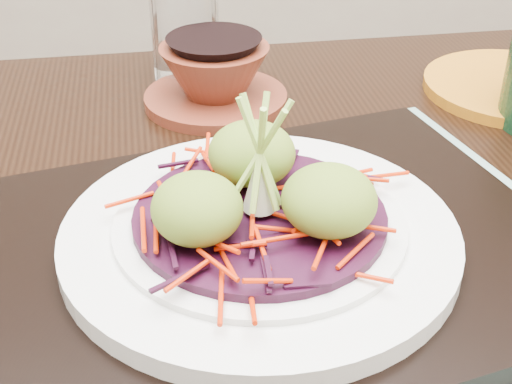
{
  "coord_description": "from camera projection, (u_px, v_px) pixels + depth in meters",
  "views": [
    {
      "loc": [
        -0.03,
        -0.46,
        1.03
      ],
      "look_at": [
        0.02,
        -0.06,
        0.78
      ],
      "focal_mm": 50.0,
      "sensor_mm": 36.0,
      "label": 1
    }
  ],
  "objects": [
    {
      "name": "dining_table",
      "position": [
        269.0,
        339.0,
        0.56
      ],
      "size": [
        1.21,
        0.84,
        0.73
      ],
      "rotation": [
        0.0,
        0.0,
        0.05
      ],
      "color": "black",
      "rests_on": "ground"
    },
    {
      "name": "placemat",
      "position": [
        259.0,
        268.0,
        0.48
      ],
      "size": [
        0.53,
        0.46,
        0.0
      ],
      "primitive_type": "cube",
      "rotation": [
        0.0,
        0.0,
        0.24
      ],
      "color": "gray",
      "rests_on": "dining_table"
    },
    {
      "name": "serving_tray",
      "position": [
        260.0,
        255.0,
        0.47
      ],
      "size": [
        0.46,
        0.39,
        0.02
      ],
      "primitive_type": "cube",
      "rotation": [
        0.0,
        0.0,
        0.24
      ],
      "color": "black",
      "rests_on": "placemat"
    },
    {
      "name": "white_plate",
      "position": [
        260.0,
        233.0,
        0.46
      ],
      "size": [
        0.26,
        0.26,
        0.02
      ],
      "color": "silver",
      "rests_on": "serving_tray"
    },
    {
      "name": "cabbage_bed",
      "position": [
        260.0,
        217.0,
        0.46
      ],
      "size": [
        0.16,
        0.16,
        0.01
      ],
      "primitive_type": "cylinder",
      "color": "black",
      "rests_on": "white_plate"
    },
    {
      "name": "carrot_julienne",
      "position": [
        260.0,
        206.0,
        0.45
      ],
      "size": [
        0.2,
        0.2,
        0.01
      ],
      "primitive_type": null,
      "color": "red",
      "rests_on": "cabbage_bed"
    },
    {
      "name": "guacamole_scoops",
      "position": [
        260.0,
        187.0,
        0.44
      ],
      "size": [
        0.14,
        0.13,
        0.04
      ],
      "color": "olive",
      "rests_on": "cabbage_bed"
    },
    {
      "name": "scallion_garnish",
      "position": [
        260.0,
        158.0,
        0.43
      ],
      "size": [
        0.06,
        0.06,
        0.09
      ],
      "primitive_type": null,
      "color": "#9DC64F",
      "rests_on": "cabbage_bed"
    },
    {
      "name": "water_glass",
      "position": [
        185.0,
        31.0,
        0.74
      ],
      "size": [
        0.09,
        0.09,
        0.1
      ],
      "primitive_type": "cylinder",
      "rotation": [
        0.0,
        0.0,
        0.25
      ],
      "color": "white",
      "rests_on": "dining_table"
    },
    {
      "name": "terracotta_bowl_set",
      "position": [
        215.0,
        79.0,
        0.69
      ],
      "size": [
        0.17,
        0.17,
        0.06
      ],
      "rotation": [
        0.0,
        0.0,
        -0.24
      ],
      "color": "maroon",
      "rests_on": "dining_table"
    }
  ]
}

